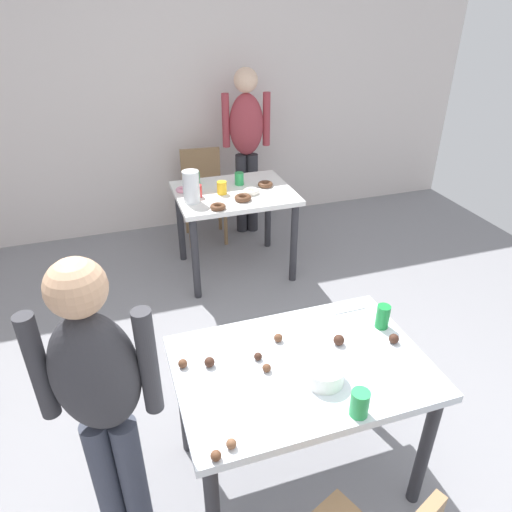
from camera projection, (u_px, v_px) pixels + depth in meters
name	position (u px, v px, depth m)	size (l,w,h in m)	color
ground_plane	(285.00, 475.00, 2.44)	(6.40, 6.40, 0.00)	gray
wall_back	(166.00, 97.00, 4.43)	(6.40, 0.10, 2.60)	silver
dining_table_near	(300.00, 381.00, 2.14)	(1.12, 0.76, 0.75)	silver
dining_table_far	(234.00, 204.00, 3.91)	(0.95, 0.77, 0.75)	white
chair_far_table	(203.00, 189.00, 4.56)	(0.43, 0.43, 0.87)	olive
person_girl_near	(102.00, 399.00, 1.73)	(0.45, 0.27, 1.48)	#383D4C
person_adult_far	(246.00, 138.00, 4.42)	(0.46, 0.25, 1.60)	#28282D
mixing_bowl	(324.00, 374.00, 1.97)	(0.17, 0.17, 0.08)	white
soda_can	(383.00, 317.00, 2.28)	(0.07, 0.07, 0.12)	#198438
fork_near	(350.00, 310.00, 2.42)	(0.17, 0.02, 0.01)	silver
cup_near_0	(360.00, 403.00, 1.81)	(0.07, 0.07, 0.11)	green
cake_ball_0	(231.00, 444.00, 1.69)	(0.04, 0.04, 0.04)	brown
cake_ball_1	(267.00, 368.00, 2.03)	(0.04, 0.04, 0.04)	brown
cake_ball_2	(209.00, 362.00, 2.06)	(0.05, 0.05, 0.05)	#3D2319
cake_ball_3	(258.00, 356.00, 2.10)	(0.04, 0.04, 0.04)	#3D2319
cake_ball_4	(183.00, 364.00, 2.05)	(0.04, 0.04, 0.04)	brown
cake_ball_5	(216.00, 456.00, 1.65)	(0.04, 0.04, 0.04)	brown
cake_ball_6	(394.00, 339.00, 2.19)	(0.05, 0.05, 0.05)	#3D2319
cake_ball_7	(278.00, 338.00, 2.20)	(0.04, 0.04, 0.04)	brown
cake_ball_8	(339.00, 340.00, 2.18)	(0.05, 0.05, 0.05)	#3D2319
pitcher_far	(191.00, 187.00, 3.59)	(0.13, 0.13, 0.25)	white
cup_far_0	(195.00, 179.00, 3.93)	(0.09, 0.09, 0.12)	green
cup_far_1	(197.00, 191.00, 3.72)	(0.07, 0.07, 0.10)	red
cup_far_2	(239.00, 179.00, 3.95)	(0.08, 0.08, 0.10)	green
cup_far_3	(222.00, 188.00, 3.77)	(0.08, 0.08, 0.10)	yellow
donut_far_0	(182.00, 190.00, 3.83)	(0.11, 0.11, 0.03)	pink
donut_far_1	(251.00, 191.00, 3.79)	(0.13, 0.13, 0.04)	white
donut_far_2	(265.00, 184.00, 3.93)	(0.13, 0.13, 0.04)	brown
donut_far_3	(243.00, 198.00, 3.67)	(0.13, 0.13, 0.04)	brown
donut_far_4	(218.00, 207.00, 3.53)	(0.12, 0.12, 0.04)	brown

